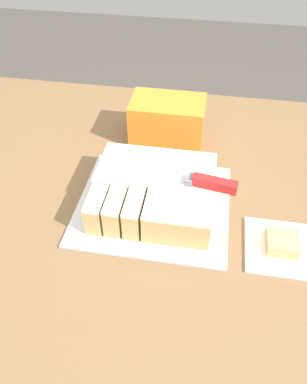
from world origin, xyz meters
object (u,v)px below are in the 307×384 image
(cake, at_px, (155,191))
(storage_box, at_px, (166,120))
(cake_board, at_px, (154,205))
(knife, at_px, (196,180))
(brownie, at_px, (282,243))

(cake, relative_size, storage_box, 1.35)
(cake_board, bearing_deg, storage_box, 92.18)
(knife, bearing_deg, storage_box, -59.89)
(knife, bearing_deg, brownie, 165.88)
(cake_board, distance_m, cake, 0.04)
(cake_board, relative_size, knife, 1.18)
(knife, bearing_deg, cake_board, 11.29)
(cake_board, distance_m, brownie, 0.28)
(cake_board, height_order, knife, knife)
(knife, bearing_deg, cake, 9.72)
(brownie, height_order, storage_box, storage_box)
(cake_board, bearing_deg, knife, 1.94)
(cake_board, distance_m, knife, 0.12)
(cake, height_order, knife, knife)
(knife, xyz_separation_m, storage_box, (-0.10, 0.26, -0.03))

